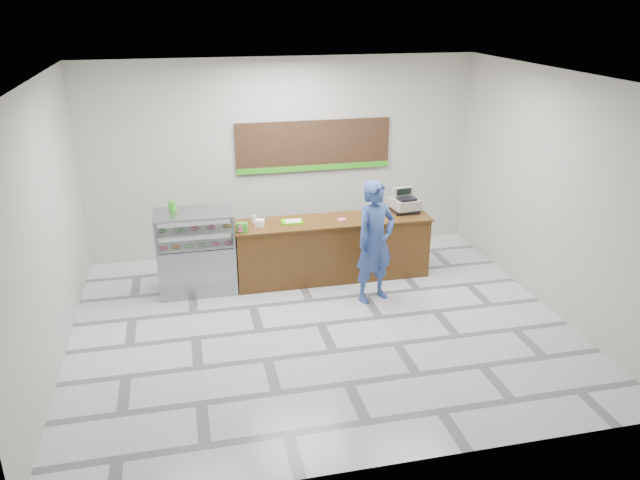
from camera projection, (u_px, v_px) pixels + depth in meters
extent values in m
plane|color=silver|center=(321.00, 324.00, 9.05)|extent=(7.00, 7.00, 0.00)
plane|color=#BBB7AC|center=(283.00, 158.00, 11.13)|extent=(7.00, 0.00, 7.00)
plane|color=silver|center=(321.00, 77.00, 7.77)|extent=(7.00, 7.00, 0.00)
cube|color=brown|center=(332.00, 250.00, 10.39)|extent=(3.20, 0.70, 1.00)
cube|color=brown|center=(332.00, 221.00, 10.20)|extent=(3.26, 0.76, 0.03)
cube|color=gray|center=(197.00, 267.00, 9.96)|extent=(1.20, 0.70, 0.80)
cube|color=white|center=(194.00, 229.00, 9.72)|extent=(1.20, 0.70, 0.50)
cube|color=gray|center=(193.00, 213.00, 9.63)|extent=(1.22, 0.72, 0.03)
cube|color=silver|center=(195.00, 243.00, 9.81)|extent=(1.14, 0.64, 0.02)
cube|color=silver|center=(194.00, 228.00, 9.72)|extent=(1.14, 0.64, 0.02)
torus|color=#F25D8F|center=(163.00, 246.00, 9.60)|extent=(0.15, 0.15, 0.05)
torus|color=#B27E37|center=(176.00, 245.00, 9.64)|extent=(0.15, 0.15, 0.05)
torus|color=#8BC87B|center=(189.00, 244.00, 9.68)|extent=(0.15, 0.15, 0.05)
torus|color=#8BC87B|center=(202.00, 243.00, 9.73)|extent=(0.15, 0.15, 0.05)
torus|color=#F25D8F|center=(215.00, 241.00, 9.77)|extent=(0.15, 0.15, 0.05)
torus|color=#F25D8F|center=(228.00, 240.00, 9.81)|extent=(0.15, 0.15, 0.05)
torus|color=#8BC87B|center=(161.00, 228.00, 9.65)|extent=(0.15, 0.15, 0.05)
torus|color=#8BC87B|center=(178.00, 227.00, 9.70)|extent=(0.15, 0.15, 0.05)
torus|color=#F25D8F|center=(194.00, 225.00, 9.75)|extent=(0.15, 0.15, 0.05)
torus|color=#F25D8F|center=(210.00, 224.00, 9.81)|extent=(0.15, 0.15, 0.05)
torus|color=#B27E37|center=(226.00, 223.00, 9.86)|extent=(0.15, 0.15, 0.05)
cube|color=black|center=(314.00, 146.00, 11.14)|extent=(2.80, 0.05, 0.90)
cube|color=green|center=(314.00, 168.00, 11.25)|extent=(2.80, 0.02, 0.10)
cube|color=black|center=(404.00, 210.00, 10.57)|extent=(0.42, 0.42, 0.06)
cube|color=gray|center=(405.00, 203.00, 10.53)|extent=(0.47, 0.49, 0.17)
cube|color=black|center=(407.00, 199.00, 10.42)|extent=(0.32, 0.25, 0.04)
cube|color=gray|center=(403.00, 192.00, 10.58)|extent=(0.36, 0.15, 0.17)
cube|color=black|center=(404.00, 192.00, 10.52)|extent=(0.27, 0.05, 0.10)
cube|color=black|center=(366.00, 217.00, 10.26)|extent=(0.12, 0.18, 0.04)
cube|color=#40CE00|center=(292.00, 222.00, 10.08)|extent=(0.36, 0.27, 0.02)
cube|color=white|center=(293.00, 221.00, 10.08)|extent=(0.26, 0.19, 0.00)
cube|color=white|center=(260.00, 223.00, 9.87)|extent=(0.17, 0.17, 0.11)
cylinder|color=silver|center=(254.00, 219.00, 10.02)|extent=(0.08, 0.08, 0.12)
cube|color=green|center=(242.00, 227.00, 9.64)|extent=(0.19, 0.15, 0.15)
cylinder|color=#F25D8F|center=(342.00, 219.00, 10.21)|extent=(0.15, 0.15, 0.00)
cylinder|color=green|center=(173.00, 206.00, 9.65)|extent=(0.10, 0.10, 0.15)
cylinder|color=green|center=(171.00, 204.00, 9.76)|extent=(0.09, 0.09, 0.13)
imported|color=#304989|center=(375.00, 242.00, 9.48)|extent=(0.82, 0.68, 1.91)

